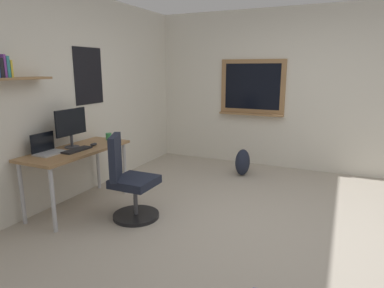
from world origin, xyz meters
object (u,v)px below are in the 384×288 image
(keyboard, at_px, (77,150))
(backpack, at_px, (243,162))
(office_chair, at_px, (129,183))
(coffee_mug, at_px, (109,136))
(laptop, at_px, (47,149))
(monitor_primary, at_px, (71,125))
(computer_mouse, at_px, (94,144))
(desk, at_px, (77,156))

(keyboard, xyz_separation_m, backpack, (2.09, -1.37, -0.53))
(office_chair, height_order, coffee_mug, office_chair)
(office_chair, relative_size, laptop, 3.06)
(office_chair, bearing_deg, backpack, -19.31)
(monitor_primary, distance_m, backpack, 2.63)
(laptop, distance_m, keyboard, 0.32)
(monitor_primary, bearing_deg, keyboard, -121.65)
(monitor_primary, height_order, computer_mouse, monitor_primary)
(monitor_primary, distance_m, keyboard, 0.32)
(laptop, relative_size, coffee_mug, 3.37)
(keyboard, xyz_separation_m, computer_mouse, (0.28, 0.00, 0.01))
(coffee_mug, bearing_deg, computer_mouse, -171.97)
(monitor_primary, relative_size, backpack, 1.12)
(desk, xyz_separation_m, keyboard, (-0.07, -0.07, 0.09))
(computer_mouse, xyz_separation_m, backpack, (1.81, -1.37, -0.53))
(monitor_primary, relative_size, computer_mouse, 4.46)
(keyboard, relative_size, computer_mouse, 3.56)
(monitor_primary, xyz_separation_m, coffee_mug, (0.53, -0.11, -0.22))
(desk, relative_size, coffee_mug, 14.51)
(desk, xyz_separation_m, monitor_primary, (0.03, 0.09, 0.35))
(laptop, distance_m, monitor_primary, 0.40)
(desk, relative_size, monitor_primary, 2.88)
(desk, relative_size, laptop, 4.31)
(monitor_primary, bearing_deg, coffee_mug, -11.89)
(office_chair, relative_size, backpack, 2.28)
(office_chair, bearing_deg, desk, 90.03)
(computer_mouse, bearing_deg, laptop, 157.70)
(desk, bearing_deg, monitor_primary, 69.89)
(backpack, bearing_deg, office_chair, 160.69)
(keyboard, bearing_deg, desk, 46.88)
(coffee_mug, bearing_deg, laptop, 169.51)
(coffee_mug, bearing_deg, keyboard, -175.49)
(coffee_mug, bearing_deg, monitor_primary, 168.11)
(laptop, height_order, monitor_primary, monitor_primary)
(office_chair, xyz_separation_m, backpack, (2.03, -0.71, -0.20))
(office_chair, relative_size, monitor_primary, 2.05)
(office_chair, xyz_separation_m, keyboard, (-0.07, 0.66, 0.33))
(computer_mouse, distance_m, coffee_mug, 0.36)
(backpack, bearing_deg, laptop, 145.87)
(laptop, bearing_deg, backpack, -34.13)
(monitor_primary, bearing_deg, office_chair, -92.31)
(computer_mouse, bearing_deg, monitor_primary, 137.91)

